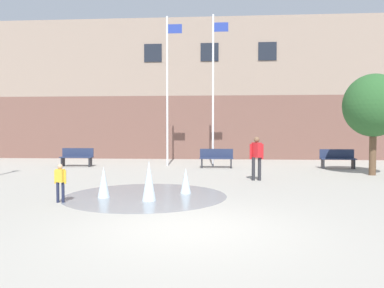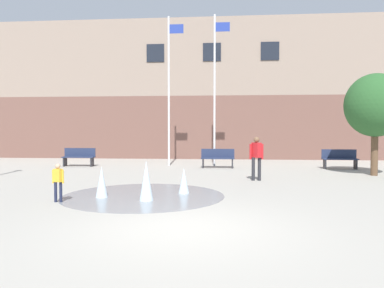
% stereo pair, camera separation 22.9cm
% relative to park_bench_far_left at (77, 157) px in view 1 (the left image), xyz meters
% --- Properties ---
extents(ground_plane, '(100.00, 100.00, 0.00)m').
position_rel_park_bench_far_left_xyz_m(ground_plane, '(6.49, -11.23, -0.48)').
color(ground_plane, '#9E998E').
extents(library_building, '(36.00, 6.05, 8.74)m').
position_rel_park_bench_far_left_xyz_m(library_building, '(6.49, 7.95, 3.89)').
color(library_building, brown).
rests_on(library_building, ground).
extents(splash_fountain, '(4.54, 4.54, 1.04)m').
position_rel_park_bench_far_left_xyz_m(splash_fountain, '(5.04, -8.10, -0.18)').
color(splash_fountain, gray).
rests_on(splash_fountain, ground).
extents(park_bench_far_left, '(1.60, 0.44, 0.91)m').
position_rel_park_bench_far_left_xyz_m(park_bench_far_left, '(0.00, 0.00, 0.00)').
color(park_bench_far_left, '#28282D').
rests_on(park_bench_far_left, ground).
extents(park_bench_under_left_flagpole, '(1.60, 0.44, 0.91)m').
position_rel_park_bench_far_left_xyz_m(park_bench_under_left_flagpole, '(6.96, -0.18, 0.00)').
color(park_bench_under_left_flagpole, '#28282D').
rests_on(park_bench_under_left_flagpole, ground).
extents(park_bench_near_trashcan, '(1.60, 0.44, 0.91)m').
position_rel_park_bench_far_left_xyz_m(park_bench_near_trashcan, '(12.67, -0.12, 0.00)').
color(park_bench_near_trashcan, '#28282D').
rests_on(park_bench_near_trashcan, ground).
extents(adult_near_bench, '(0.50, 0.39, 1.59)m').
position_rel_park_bench_far_left_xyz_m(adult_near_bench, '(8.43, -4.51, 0.45)').
color(adult_near_bench, '#28282D').
rests_on(adult_near_bench, ground).
extents(child_with_pink_shirt, '(0.31, 0.19, 0.99)m').
position_rel_park_bench_far_left_xyz_m(child_with_pink_shirt, '(3.05, -9.00, 0.10)').
color(child_with_pink_shirt, '#1E233D').
rests_on(child_with_pink_shirt, ground).
extents(flagpole_left, '(0.80, 0.10, 7.51)m').
position_rel_park_bench_far_left_xyz_m(flagpole_left, '(4.50, 0.65, 3.52)').
color(flagpole_left, silver).
rests_on(flagpole_left, ground).
extents(flagpole_right, '(0.80, 0.10, 7.55)m').
position_rel_park_bench_far_left_xyz_m(flagpole_right, '(6.80, 0.65, 3.54)').
color(flagpole_right, silver).
rests_on(flagpole_right, ground).
extents(street_tree_near_building, '(2.38, 2.38, 4.09)m').
position_rel_park_bench_far_left_xyz_m(street_tree_near_building, '(13.28, -2.61, 2.33)').
color(street_tree_near_building, brown).
rests_on(street_tree_near_building, ground).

